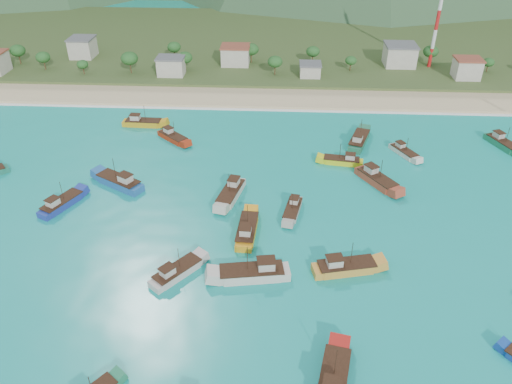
{
  "coord_description": "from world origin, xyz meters",
  "views": [
    {
      "loc": [
        11.01,
        -72.68,
        61.5
      ],
      "look_at": [
        6.15,
        18.0,
        3.0
      ],
      "focal_mm": 35.0,
      "sensor_mm": 36.0,
      "label": 1
    }
  ],
  "objects_px": {
    "boat_10": "(247,231)",
    "boat_16": "(342,161)",
    "boat_2": "(253,273)",
    "boat_13": "(173,137)",
    "boat_6": "(293,210)",
    "boat_18": "(502,144)",
    "radio_tower": "(440,10)",
    "boat_20": "(345,268)",
    "boat_25": "(404,152)",
    "boat_7": "(333,384)",
    "boat_29": "(377,180)",
    "boat_27": "(359,141)",
    "boat_8": "(177,273)",
    "boat_14": "(143,123)",
    "boat_26": "(231,193)",
    "boat_19": "(62,204)",
    "boat_0": "(119,182)"
  },
  "relations": [
    {
      "from": "radio_tower",
      "to": "boat_7",
      "type": "xyz_separation_m",
      "value": [
        -45.06,
        -135.97,
        -20.48
      ]
    },
    {
      "from": "boat_8",
      "to": "boat_10",
      "type": "height_order",
      "value": "boat_10"
    },
    {
      "from": "boat_20",
      "to": "boat_25",
      "type": "relative_size",
      "value": 1.3
    },
    {
      "from": "boat_2",
      "to": "boat_29",
      "type": "bearing_deg",
      "value": -47.39
    },
    {
      "from": "boat_8",
      "to": "boat_19",
      "type": "bearing_deg",
      "value": -175.88
    },
    {
      "from": "boat_6",
      "to": "boat_16",
      "type": "distance_m",
      "value": 25.27
    },
    {
      "from": "boat_13",
      "to": "boat_20",
      "type": "bearing_deg",
      "value": 81.8
    },
    {
      "from": "boat_2",
      "to": "boat_20",
      "type": "relative_size",
      "value": 1.09
    },
    {
      "from": "boat_6",
      "to": "boat_18",
      "type": "bearing_deg",
      "value": -137.57
    },
    {
      "from": "boat_18",
      "to": "boat_25",
      "type": "bearing_deg",
      "value": -8.98
    },
    {
      "from": "boat_18",
      "to": "boat_27",
      "type": "relative_size",
      "value": 0.9
    },
    {
      "from": "boat_8",
      "to": "boat_25",
      "type": "height_order",
      "value": "boat_8"
    },
    {
      "from": "boat_14",
      "to": "boat_13",
      "type": "bearing_deg",
      "value": 52.55
    },
    {
      "from": "boat_16",
      "to": "boat_29",
      "type": "xyz_separation_m",
      "value": [
        7.15,
        -8.86,
        0.22
      ]
    },
    {
      "from": "boat_10",
      "to": "boat_18",
      "type": "relative_size",
      "value": 1.03
    },
    {
      "from": "boat_7",
      "to": "boat_20",
      "type": "xyz_separation_m",
      "value": [
        4.13,
        24.76,
        -0.08
      ]
    },
    {
      "from": "boat_10",
      "to": "boat_16",
      "type": "xyz_separation_m",
      "value": [
        21.75,
        30.05,
        -0.19
      ]
    },
    {
      "from": "boat_6",
      "to": "boat_25",
      "type": "bearing_deg",
      "value": -124.79
    },
    {
      "from": "boat_18",
      "to": "boat_29",
      "type": "xyz_separation_m",
      "value": [
        -36.07,
        -20.45,
        0.1
      ]
    },
    {
      "from": "boat_18",
      "to": "boat_27",
      "type": "distance_m",
      "value": 37.81
    },
    {
      "from": "boat_7",
      "to": "boat_25",
      "type": "bearing_deg",
      "value": 83.74
    },
    {
      "from": "boat_8",
      "to": "boat_13",
      "type": "relative_size",
      "value": 1.05
    },
    {
      "from": "radio_tower",
      "to": "boat_2",
      "type": "xyz_separation_m",
      "value": [
        -57.56,
        -113.79,
        -20.44
      ]
    },
    {
      "from": "boat_20",
      "to": "boat_6",
      "type": "bearing_deg",
      "value": -165.46
    },
    {
      "from": "boat_0",
      "to": "boat_13",
      "type": "height_order",
      "value": "boat_0"
    },
    {
      "from": "boat_14",
      "to": "boat_16",
      "type": "height_order",
      "value": "boat_14"
    },
    {
      "from": "radio_tower",
      "to": "boat_13",
      "type": "relative_size",
      "value": 4.13
    },
    {
      "from": "boat_14",
      "to": "boat_26",
      "type": "xyz_separation_m",
      "value": [
        28.76,
        -35.72,
        0.06
      ]
    },
    {
      "from": "boat_8",
      "to": "boat_18",
      "type": "height_order",
      "value": "boat_18"
    },
    {
      "from": "boat_0",
      "to": "boat_6",
      "type": "xyz_separation_m",
      "value": [
        39.97,
        -8.64,
        -0.33
      ]
    },
    {
      "from": "boat_10",
      "to": "boat_20",
      "type": "xyz_separation_m",
      "value": [
        18.58,
        -10.09,
        0.01
      ]
    },
    {
      "from": "boat_6",
      "to": "boat_20",
      "type": "height_order",
      "value": "boat_20"
    },
    {
      "from": "boat_0",
      "to": "boat_13",
      "type": "distance_m",
      "value": 25.27
    },
    {
      "from": "radio_tower",
      "to": "boat_27",
      "type": "relative_size",
      "value": 3.14
    },
    {
      "from": "boat_13",
      "to": "boat_18",
      "type": "relative_size",
      "value": 0.84
    },
    {
      "from": "boat_16",
      "to": "boat_20",
      "type": "xyz_separation_m",
      "value": [
        -3.16,
        -40.14,
        0.2
      ]
    },
    {
      "from": "boat_14",
      "to": "boat_29",
      "type": "bearing_deg",
      "value": 67.61
    },
    {
      "from": "boat_27",
      "to": "boat_19",
      "type": "bearing_deg",
      "value": -134.87
    },
    {
      "from": "boat_27",
      "to": "boat_29",
      "type": "height_order",
      "value": "boat_27"
    },
    {
      "from": "boat_25",
      "to": "boat_7",
      "type": "bearing_deg",
      "value": 43.22
    },
    {
      "from": "boat_7",
      "to": "boat_20",
      "type": "bearing_deg",
      "value": 92.75
    },
    {
      "from": "boat_13",
      "to": "boat_19",
      "type": "bearing_deg",
      "value": 14.18
    },
    {
      "from": "boat_2",
      "to": "boat_13",
      "type": "xyz_separation_m",
      "value": [
        -24.92,
        53.45,
        -0.28
      ]
    },
    {
      "from": "boat_2",
      "to": "boat_27",
      "type": "bearing_deg",
      "value": -33.97
    },
    {
      "from": "boat_20",
      "to": "boat_14",
      "type": "bearing_deg",
      "value": -151.55
    },
    {
      "from": "boat_6",
      "to": "boat_18",
      "type": "distance_m",
      "value": 65.06
    },
    {
      "from": "boat_14",
      "to": "boat_2",
      "type": "bearing_deg",
      "value": 31.56
    },
    {
      "from": "boat_7",
      "to": "boat_27",
      "type": "xyz_separation_m",
      "value": [
        12.71,
        76.01,
        -0.04
      ]
    },
    {
      "from": "boat_14",
      "to": "boat_29",
      "type": "xyz_separation_m",
      "value": [
        62.2,
        -28.08,
        0.08
      ]
    },
    {
      "from": "boat_19",
      "to": "boat_25",
      "type": "bearing_deg",
      "value": 45.19
    }
  ]
}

